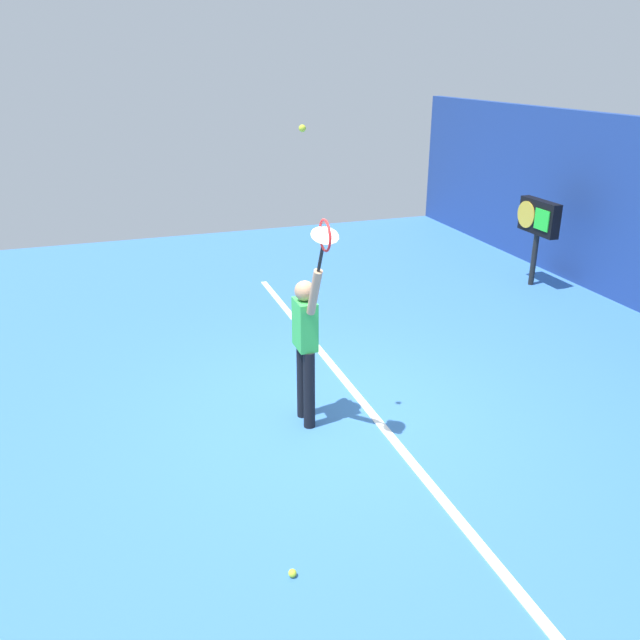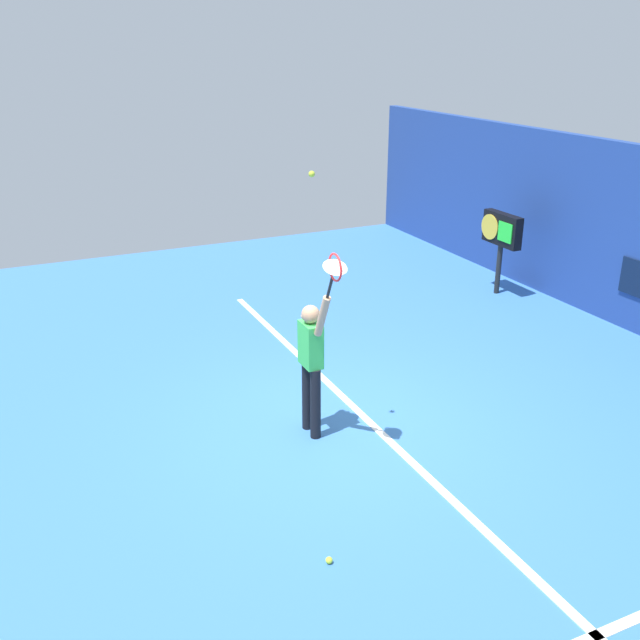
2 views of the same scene
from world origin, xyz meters
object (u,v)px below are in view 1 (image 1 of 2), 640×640
object	(u,v)px
scoreboard_clock	(538,220)
spare_ball	(292,573)
tennis_player	(306,340)
tennis_ball	(302,128)
tennis_racket	(324,238)

from	to	relation	value
scoreboard_clock	spare_ball	world-z (taller)	scoreboard_clock
tennis_player	spare_ball	distance (m)	2.60
spare_ball	tennis_player	bearing A→B (deg)	159.50
tennis_player	tennis_ball	world-z (taller)	tennis_ball
tennis_racket	spare_ball	distance (m)	2.93
tennis_player	tennis_racket	xyz separation A→B (m)	(0.61, -0.00, 1.30)
tennis_player	tennis_ball	xyz separation A→B (m)	(0.21, -0.08, 2.25)
tennis_racket	scoreboard_clock	distance (m)	6.77
tennis_racket	tennis_ball	bearing A→B (deg)	-168.95
tennis_player	scoreboard_clock	size ratio (longest dim) A/B	1.25
scoreboard_clock	spare_ball	xyz separation A→B (m)	(5.56, -6.25, -1.17)
tennis_player	scoreboard_clock	bearing A→B (deg)	121.39
tennis_racket	spare_ball	size ratio (longest dim) A/B	9.10
scoreboard_clock	spare_ball	size ratio (longest dim) A/B	22.99
tennis_ball	scoreboard_clock	world-z (taller)	tennis_ball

